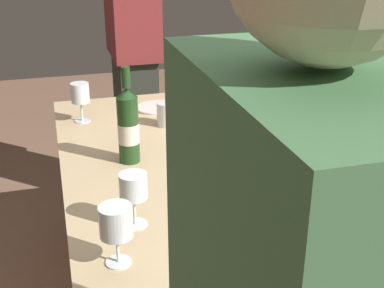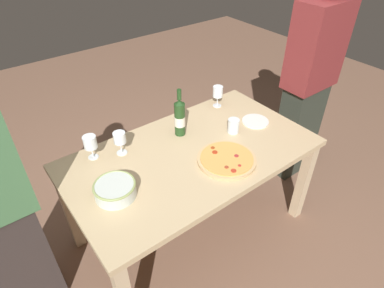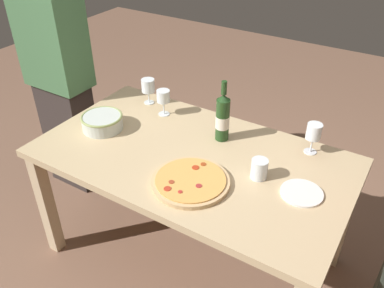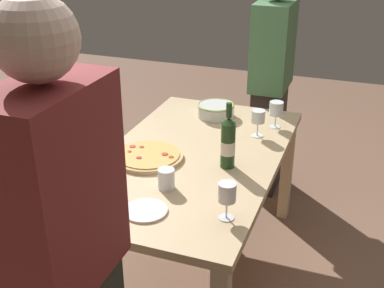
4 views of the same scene
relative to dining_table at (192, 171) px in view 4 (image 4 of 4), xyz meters
The scene contains 12 objects.
ground_plane 0.66m from the dining_table, ahead, with size 8.00×8.00×0.00m, color brown.
dining_table is the anchor object (origin of this frame).
pizza 0.25m from the dining_table, 59.89° to the right, with size 0.37×0.37×0.03m.
serving_bowl 0.58m from the dining_table, behind, with size 0.23×0.23×0.08m.
wine_bottle 0.31m from the dining_table, 74.48° to the left, with size 0.07×0.07×0.34m.
wine_glass_near_pizza 0.64m from the dining_table, 33.86° to the left, with size 0.08×0.08×0.17m.
wine_glass_by_bottle 0.65m from the dining_table, 147.42° to the left, with size 0.08×0.08×0.16m.
wine_glass_far_left 0.49m from the dining_table, 143.70° to the left, with size 0.08×0.08×0.16m.
cup_amber 0.39m from the dining_table, ahead, with size 0.08×0.08×0.10m, color white.
side_plate 0.59m from the dining_table, ahead, with size 0.19×0.19×0.01m, color white.
person_host 1.15m from the dining_table, behind, with size 0.42×0.24×1.60m.
person_guest_left 1.19m from the dining_table, ahead, with size 0.43×0.24×1.74m.
Camera 4 is at (2.20, 0.81, 1.92)m, focal length 46.53 mm.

